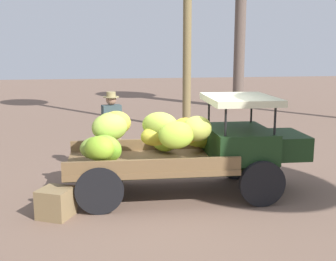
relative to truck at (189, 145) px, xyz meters
The scene contains 4 objects.
ground_plane 0.98m from the truck, 138.70° to the left, with size 60.00×60.00×0.00m, color brown.
truck is the anchor object (origin of this frame).
farmer 2.12m from the truck, 130.36° to the left, with size 0.53×0.49×1.80m.
wooden_crate 2.59m from the truck, 161.85° to the right, with size 0.50×0.50×0.48m, color olive.
Camera 1 is at (-1.40, -7.80, 2.75)m, focal length 45.96 mm.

